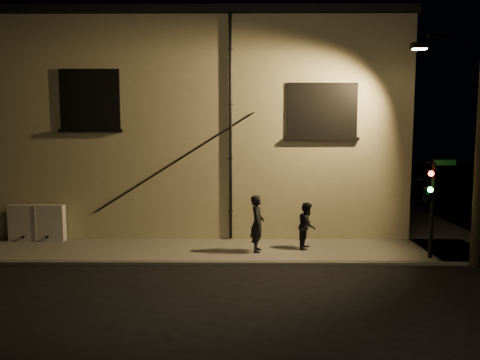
{
  "coord_description": "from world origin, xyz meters",
  "views": [
    {
      "loc": [
        -1.36,
        -14.52,
        4.3
      ],
      "look_at": [
        -1.44,
        1.8,
        2.52
      ],
      "focal_mm": 35.0,
      "sensor_mm": 36.0,
      "label": 1
    }
  ],
  "objects_px": {
    "pedestrian_b": "(307,225)",
    "streetlamp_pole": "(478,139)",
    "utility_cabinet": "(37,223)",
    "pedestrian_a": "(257,224)",
    "traffic_signal": "(428,193)"
  },
  "relations": [
    {
      "from": "pedestrian_a",
      "to": "pedestrian_b",
      "type": "bearing_deg",
      "value": -70.79
    },
    {
      "from": "pedestrian_a",
      "to": "traffic_signal",
      "type": "bearing_deg",
      "value": -93.55
    },
    {
      "from": "pedestrian_b",
      "to": "traffic_signal",
      "type": "xyz_separation_m",
      "value": [
        3.66,
        -1.29,
        1.33
      ]
    },
    {
      "from": "traffic_signal",
      "to": "utility_cabinet",
      "type": "bearing_deg",
      "value": 169.95
    },
    {
      "from": "utility_cabinet",
      "to": "streetlamp_pole",
      "type": "bearing_deg",
      "value": -10.53
    },
    {
      "from": "pedestrian_b",
      "to": "streetlamp_pole",
      "type": "height_order",
      "value": "streetlamp_pole"
    },
    {
      "from": "pedestrian_a",
      "to": "traffic_signal",
      "type": "height_order",
      "value": "traffic_signal"
    },
    {
      "from": "utility_cabinet",
      "to": "pedestrian_b",
      "type": "distance_m",
      "value": 10.05
    },
    {
      "from": "utility_cabinet",
      "to": "pedestrian_a",
      "type": "distance_m",
      "value": 8.38
    },
    {
      "from": "utility_cabinet",
      "to": "traffic_signal",
      "type": "distance_m",
      "value": 13.93
    },
    {
      "from": "utility_cabinet",
      "to": "streetlamp_pole",
      "type": "xyz_separation_m",
      "value": [
        14.96,
        -2.78,
        3.21
      ]
    },
    {
      "from": "utility_cabinet",
      "to": "pedestrian_a",
      "type": "height_order",
      "value": "pedestrian_a"
    },
    {
      "from": "streetlamp_pole",
      "to": "utility_cabinet",
      "type": "bearing_deg",
      "value": 169.47
    },
    {
      "from": "pedestrian_a",
      "to": "traffic_signal",
      "type": "distance_m",
      "value": 5.61
    },
    {
      "from": "pedestrian_a",
      "to": "traffic_signal",
      "type": "xyz_separation_m",
      "value": [
        5.42,
        -0.86,
        1.17
      ]
    }
  ]
}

